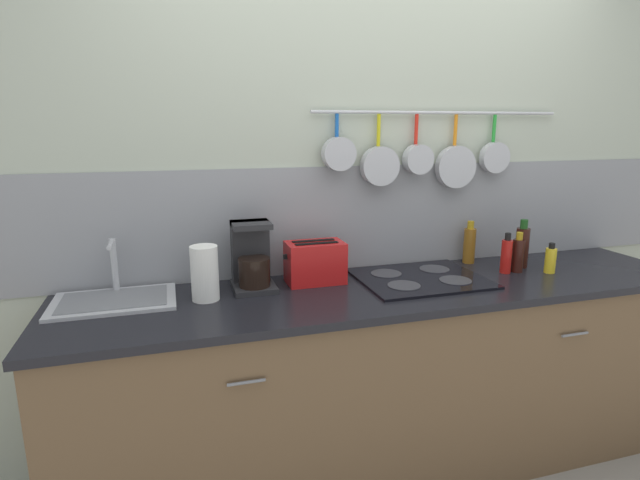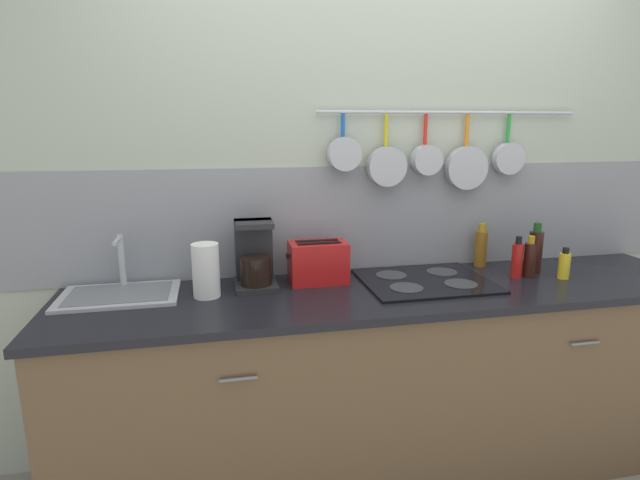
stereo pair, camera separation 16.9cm
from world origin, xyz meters
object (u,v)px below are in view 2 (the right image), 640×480
Objects in this scene: toaster at (318,262)px; bottle_dish_soap at (535,251)px; bottle_cooking_wine at (517,259)px; bottle_hot_sauce at (481,248)px; bottle_vinegar at (564,265)px; paper_towel_roll at (206,270)px; coffee_maker at (255,259)px; bottle_sesame_oil at (530,259)px.

toaster is 1.13× the size of bottle_dish_soap.
toaster is 1.09m from bottle_dish_soap.
toaster is at bearing 172.43° from bottle_cooking_wine.
bottle_hot_sauce reaches higher than bottle_vinegar.
paper_towel_roll is 0.24m from coffee_maker.
toaster is 1.40× the size of bottle_sesame_oil.
bottle_vinegar is at bearing -7.78° from coffee_maker.
bottle_cooking_wine is 1.34× the size of bottle_vinegar.
paper_towel_roll is 1.40m from bottle_hot_sauce.
bottle_hot_sauce is 0.90× the size of bottle_dish_soap.
coffee_maker is 2.00× the size of bottle_vinegar.
bottle_dish_soap is at bearing 1.18° from paper_towel_roll.
bottle_dish_soap is (0.14, 0.06, 0.02)m from bottle_cooking_wine.
paper_towel_roll reaches higher than toaster.
toaster is (0.51, 0.10, -0.02)m from paper_towel_roll.
paper_towel_roll reaches higher than bottle_sesame_oil.
toaster is 1.87× the size of bottle_vinegar.
bottle_cooking_wine reaches higher than toaster.
coffee_maker is at bearing 172.22° from bottle_vinegar.
toaster is at bearing -1.98° from coffee_maker.
coffee_maker reaches higher than bottle_vinegar.
coffee_maker is at bearing -176.10° from bottle_hot_sauce.
bottle_vinegar is at bearing -44.61° from bottle_hot_sauce.
bottle_vinegar is (1.16, -0.19, -0.03)m from toaster.
coffee_maker is 1.34× the size of bottle_hot_sauce.
coffee_maker is at bearing 177.00° from bottle_dish_soap.
bottle_hot_sauce reaches higher than toaster.
toaster is 0.88m from bottle_hot_sauce.
coffee_maker reaches higher than paper_towel_roll.
bottle_dish_soap reaches higher than bottle_cooking_wine.
bottle_hot_sauce reaches higher than bottle_sesame_oil.
coffee_maker is 1.07× the size of toaster.
bottle_dish_soap is 1.65× the size of bottle_vinegar.
bottle_vinegar is at bearing -16.35° from bottle_cooking_wine.
bottle_dish_soap is at bearing 24.42° from bottle_cooking_wine.
bottle_sesame_oil is 1.33× the size of bottle_vinegar.
paper_towel_roll is 0.77× the size of coffee_maker.
bottle_cooking_wine is at bearing -7.57° from toaster.
bottle_dish_soap is (1.09, -0.06, 0.01)m from toaster.
coffee_maker is at bearing 173.74° from bottle_cooking_wine.
coffee_maker reaches higher than bottle_dish_soap.
toaster is (0.29, -0.01, -0.03)m from coffee_maker.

